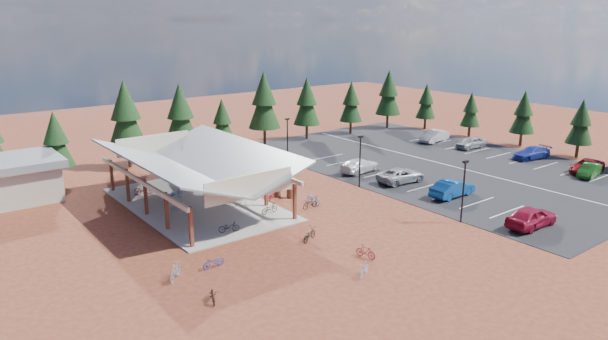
{
  "coord_description": "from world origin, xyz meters",
  "views": [
    {
      "loc": [
        -30.17,
        -34.9,
        15.83
      ],
      "look_at": [
        -0.55,
        3.67,
        2.3
      ],
      "focal_mm": 32.0,
      "sensor_mm": 36.0,
      "label": 1
    }
  ],
  "objects_px": {
    "bike_15": "(272,195)",
    "bike_5": "(234,200)",
    "bike_9": "(175,271)",
    "bike_16": "(310,204)",
    "bike_pavilion": "(195,163)",
    "car_1": "(452,188)",
    "bike_0": "(229,227)",
    "bike_13": "(364,269)",
    "lamp_post_1": "(360,158)",
    "bike_11": "(366,252)",
    "bike_1": "(179,207)",
    "trash_bin_0": "(290,193)",
    "bike_3": "(143,189)",
    "bike_14": "(313,199)",
    "bike_10": "(213,262)",
    "car_0": "(531,217)",
    "bike_8": "(213,295)",
    "car_6": "(587,166)",
    "car_7": "(531,153)",
    "car_5": "(590,170)",
    "trash_bin_1": "(278,192)",
    "bike_12": "(309,235)",
    "bike_6": "(211,184)",
    "lamp_post_0": "(464,187)",
    "bike_2": "(175,194)",
    "lamp_post_2": "(287,137)",
    "car_2": "(401,175)",
    "car_3": "(360,165)",
    "bike_7": "(188,180)",
    "car_9": "(434,136)",
    "bike_4": "(269,209)",
    "car_8": "(471,143)"
  },
  "relations": [
    {
      "from": "trash_bin_0",
      "to": "bike_16",
      "type": "height_order",
      "value": "trash_bin_0"
    },
    {
      "from": "lamp_post_0",
      "to": "bike_12",
      "type": "relative_size",
      "value": 2.73
    },
    {
      "from": "lamp_post_2",
      "to": "trash_bin_1",
      "type": "relative_size",
      "value": 5.71
    },
    {
      "from": "bike_16",
      "to": "car_5",
      "type": "distance_m",
      "value": 30.79
    },
    {
      "from": "bike_11",
      "to": "bike_6",
      "type": "bearing_deg",
      "value": 80.08
    },
    {
      "from": "bike_14",
      "to": "car_1",
      "type": "relative_size",
      "value": 0.37
    },
    {
      "from": "bike_13",
      "to": "car_2",
      "type": "xyz_separation_m",
      "value": [
        17.27,
        12.77,
        0.29
      ]
    },
    {
      "from": "car_1",
      "to": "car_8",
      "type": "bearing_deg",
      "value": -59.53
    },
    {
      "from": "bike_pavilion",
      "to": "car_1",
      "type": "relative_size",
      "value": 4.0
    },
    {
      "from": "bike_pavilion",
      "to": "car_5",
      "type": "distance_m",
      "value": 40.33
    },
    {
      "from": "car_1",
      "to": "car_7",
      "type": "relative_size",
      "value": 1.0
    },
    {
      "from": "bike_10",
      "to": "bike_14",
      "type": "height_order",
      "value": "bike_14"
    },
    {
      "from": "bike_0",
      "to": "bike_9",
      "type": "height_order",
      "value": "bike_9"
    },
    {
      "from": "trash_bin_1",
      "to": "bike_0",
      "type": "relative_size",
      "value": 0.56
    },
    {
      "from": "bike_15",
      "to": "car_1",
      "type": "xyz_separation_m",
      "value": [
        13.79,
        -9.34,
        0.31
      ]
    },
    {
      "from": "bike_3",
      "to": "bike_8",
      "type": "relative_size",
      "value": 1.13
    },
    {
      "from": "bike_5",
      "to": "bike_13",
      "type": "relative_size",
      "value": 0.95
    },
    {
      "from": "bike_0",
      "to": "bike_13",
      "type": "distance_m",
      "value": 12.0
    },
    {
      "from": "bike_9",
      "to": "car_3",
      "type": "xyz_separation_m",
      "value": [
        26.33,
        11.08,
        0.22
      ]
    },
    {
      "from": "bike_5",
      "to": "bike_16",
      "type": "distance_m",
      "value": 6.7
    },
    {
      "from": "bike_1",
      "to": "bike_11",
      "type": "distance_m",
      "value": 17.19
    },
    {
      "from": "car_1",
      "to": "car_8",
      "type": "relative_size",
      "value": 1.13
    },
    {
      "from": "bike_8",
      "to": "car_6",
      "type": "bearing_deg",
      "value": 22.42
    },
    {
      "from": "bike_15",
      "to": "bike_5",
      "type": "bearing_deg",
      "value": 38.16
    },
    {
      "from": "trash_bin_1",
      "to": "bike_1",
      "type": "relative_size",
      "value": 0.55
    },
    {
      "from": "bike_12",
      "to": "bike_15",
      "type": "xyz_separation_m",
      "value": [
        3.06,
        9.43,
        0.03
      ]
    },
    {
      "from": "bike_9",
      "to": "bike_16",
      "type": "relative_size",
      "value": 1.15
    },
    {
      "from": "bike_10",
      "to": "bike_4",
      "type": "bearing_deg",
      "value": 122.26
    },
    {
      "from": "lamp_post_0",
      "to": "bike_2",
      "type": "xyz_separation_m",
      "value": [
        -15.99,
        19.42,
        -2.44
      ]
    },
    {
      "from": "bike_5",
      "to": "bike_12",
      "type": "relative_size",
      "value": 0.79
    },
    {
      "from": "bike_16",
      "to": "bike_5",
      "type": "bearing_deg",
      "value": -136.8
    },
    {
      "from": "lamp_post_1",
      "to": "bike_11",
      "type": "bearing_deg",
      "value": -131.66
    },
    {
      "from": "bike_10",
      "to": "car_0",
      "type": "xyz_separation_m",
      "value": [
        23.37,
        -8.78,
        0.46
      ]
    },
    {
      "from": "car_0",
      "to": "car_3",
      "type": "height_order",
      "value": "car_0"
    },
    {
      "from": "lamp_post_1",
      "to": "bike_1",
      "type": "height_order",
      "value": "lamp_post_1"
    },
    {
      "from": "bike_11",
      "to": "car_5",
      "type": "bearing_deg",
      "value": -12.11
    },
    {
      "from": "lamp_post_2",
      "to": "bike_7",
      "type": "bearing_deg",
      "value": -174.1
    },
    {
      "from": "car_9",
      "to": "trash_bin_0",
      "type": "bearing_deg",
      "value": -82.19
    },
    {
      "from": "trash_bin_0",
      "to": "bike_13",
      "type": "height_order",
      "value": "bike_13"
    },
    {
      "from": "bike_6",
      "to": "bike_11",
      "type": "distance_m",
      "value": 20.49
    },
    {
      "from": "lamp_post_2",
      "to": "trash_bin_1",
      "type": "height_order",
      "value": "lamp_post_2"
    },
    {
      "from": "car_5",
      "to": "bike_15",
      "type": "bearing_deg",
      "value": -125.22
    },
    {
      "from": "bike_4",
      "to": "car_7",
      "type": "xyz_separation_m",
      "value": [
        34.9,
        -3.15,
        0.22
      ]
    },
    {
      "from": "trash_bin_1",
      "to": "bike_10",
      "type": "distance_m",
      "value": 15.29
    },
    {
      "from": "bike_3",
      "to": "trash_bin_1",
      "type": "bearing_deg",
      "value": -114.38
    },
    {
      "from": "bike_13",
      "to": "car_0",
      "type": "xyz_separation_m",
      "value": [
        16.28,
        -1.86,
        0.41
      ]
    },
    {
      "from": "bike_3",
      "to": "bike_14",
      "type": "relative_size",
      "value": 0.98
    },
    {
      "from": "bike_6",
      "to": "bike_9",
      "type": "relative_size",
      "value": 0.87
    },
    {
      "from": "car_3",
      "to": "lamp_post_0",
      "type": "bearing_deg",
      "value": 162.0
    },
    {
      "from": "bike_pavilion",
      "to": "car_1",
      "type": "height_order",
      "value": "bike_pavilion"
    }
  ]
}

